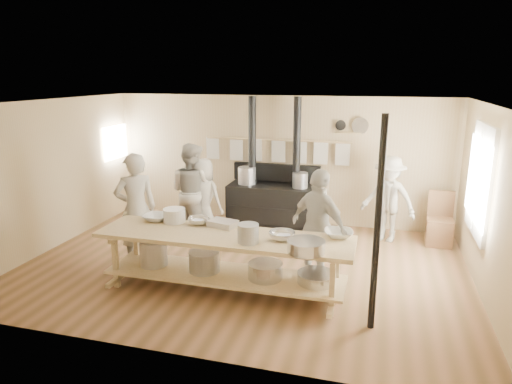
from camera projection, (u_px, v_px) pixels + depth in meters
ground at (243, 266)px, 7.38m from camera, size 7.00×7.00×0.00m
room_shell at (242, 168)px, 6.98m from camera, size 7.00×7.00×7.00m
window_right at (480, 180)px, 6.68m from camera, size 0.09×1.50×1.65m
left_opening at (115, 142)px, 9.74m from camera, size 0.00×0.90×0.90m
stove at (273, 201)px, 9.23m from camera, size 1.90×0.75×2.60m
towel_rail at (277, 148)px, 9.23m from camera, size 3.00×0.04×0.47m
back_wall_shelf at (352, 128)px, 8.78m from camera, size 0.63×0.14×0.32m
prep_table at (223, 257)px, 6.42m from camera, size 3.60×0.90×0.85m
support_post at (377, 227)px, 5.27m from camera, size 0.08×0.08×2.60m
cook_far_left at (136, 209)px, 7.32m from camera, size 0.79×0.76×1.82m
cook_left at (192, 191)px, 8.45m from camera, size 1.03×0.90×1.81m
cook_center at (203, 199)px, 8.49m from camera, size 0.81×0.60×1.52m
cook_right at (319, 227)px, 6.60m from camera, size 1.07×0.91×1.72m
cook_by_window at (388, 199)px, 8.33m from camera, size 1.18×0.94×1.60m
chair at (439, 229)px, 8.26m from camera, size 0.47×0.47×0.96m
bowl_white_a at (156, 217)px, 6.94m from camera, size 0.39×0.39×0.09m
bowl_steel_a at (199, 221)px, 6.76m from camera, size 0.43×0.43×0.10m
bowl_white_b at (339, 234)px, 6.23m from camera, size 0.45×0.45×0.10m
bowl_steel_b at (282, 236)px, 6.12m from camera, size 0.48×0.48×0.11m
roasting_pan at (223, 223)px, 6.66m from camera, size 0.45×0.36×0.09m
mixing_bowl_large at (306, 246)px, 5.69m from camera, size 0.59×0.59×0.15m
bucket_galv at (248, 233)px, 6.00m from camera, size 0.35×0.35×0.26m
deep_bowl_enamel at (174, 215)px, 6.84m from camera, size 0.39×0.39×0.21m
pitcher at (246, 233)px, 6.07m from camera, size 0.17×0.17×0.23m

